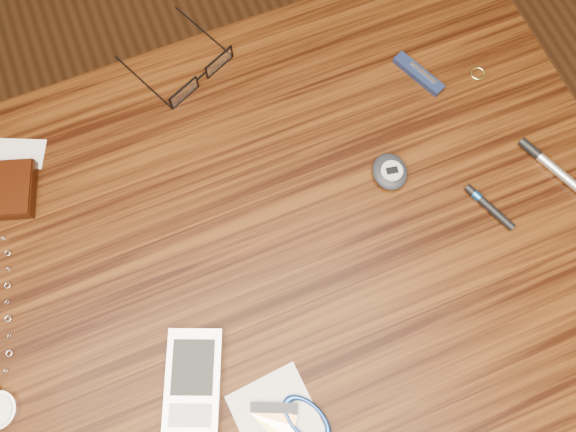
{
  "coord_description": "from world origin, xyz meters",
  "views": [
    {
      "loc": [
        -0.04,
        -0.18,
        1.47
      ],
      "look_at": [
        0.05,
        0.03,
        0.76
      ],
      "focal_mm": 35.0,
      "sensor_mm": 36.0,
      "label": 1
    }
  ],
  "objects_px": {
    "eyeglasses": "(198,75)",
    "pedometer": "(390,172)",
    "desk": "(265,269)",
    "notepad_keys": "(292,419)",
    "pocket_knife": "(419,74)",
    "silver_pen": "(557,171)",
    "pda_phone": "(193,380)"
  },
  "relations": [
    {
      "from": "desk",
      "to": "pocket_knife",
      "type": "bearing_deg",
      "value": 27.81
    },
    {
      "from": "silver_pen",
      "to": "pedometer",
      "type": "bearing_deg",
      "value": 158.59
    },
    {
      "from": "eyeglasses",
      "to": "notepad_keys",
      "type": "xyz_separation_m",
      "value": [
        -0.05,
        -0.48,
        -0.01
      ]
    },
    {
      "from": "eyeglasses",
      "to": "pedometer",
      "type": "bearing_deg",
      "value": -51.26
    },
    {
      "from": "pda_phone",
      "to": "silver_pen",
      "type": "distance_m",
      "value": 0.56
    },
    {
      "from": "pda_phone",
      "to": "silver_pen",
      "type": "height_order",
      "value": "pda_phone"
    },
    {
      "from": "pda_phone",
      "to": "silver_pen",
      "type": "relative_size",
      "value": 0.96
    },
    {
      "from": "pocket_knife",
      "to": "eyeglasses",
      "type": "bearing_deg",
      "value": 158.96
    },
    {
      "from": "pedometer",
      "to": "notepad_keys",
      "type": "height_order",
      "value": "pedometer"
    },
    {
      "from": "pedometer",
      "to": "notepad_keys",
      "type": "xyz_separation_m",
      "value": [
        -0.24,
        -0.24,
        -0.01
      ]
    },
    {
      "from": "pocket_knife",
      "to": "silver_pen",
      "type": "height_order",
      "value": "same"
    },
    {
      "from": "notepad_keys",
      "to": "pocket_knife",
      "type": "distance_m",
      "value": 0.51
    },
    {
      "from": "notepad_keys",
      "to": "desk",
      "type": "bearing_deg",
      "value": 78.48
    },
    {
      "from": "desk",
      "to": "eyeglasses",
      "type": "relative_size",
      "value": 6.06
    },
    {
      "from": "desk",
      "to": "pocket_knife",
      "type": "relative_size",
      "value": 11.88
    },
    {
      "from": "notepad_keys",
      "to": "pedometer",
      "type": "bearing_deg",
      "value": 45.0
    },
    {
      "from": "eyeglasses",
      "to": "pda_phone",
      "type": "distance_m",
      "value": 0.42
    },
    {
      "from": "desk",
      "to": "eyeglasses",
      "type": "distance_m",
      "value": 0.3
    },
    {
      "from": "pedometer",
      "to": "silver_pen",
      "type": "height_order",
      "value": "pedometer"
    },
    {
      "from": "pedometer",
      "to": "pocket_knife",
      "type": "xyz_separation_m",
      "value": [
        0.11,
        0.12,
        -0.0
      ]
    },
    {
      "from": "pocket_knife",
      "to": "pedometer",
      "type": "bearing_deg",
      "value": -130.37
    },
    {
      "from": "pda_phone",
      "to": "pedometer",
      "type": "bearing_deg",
      "value": 25.0
    },
    {
      "from": "desk",
      "to": "notepad_keys",
      "type": "xyz_separation_m",
      "value": [
        -0.04,
        -0.21,
        0.11
      ]
    },
    {
      "from": "notepad_keys",
      "to": "silver_pen",
      "type": "relative_size",
      "value": 0.83
    },
    {
      "from": "notepad_keys",
      "to": "silver_pen",
      "type": "xyz_separation_m",
      "value": [
        0.46,
        0.16,
        0.0
      ]
    },
    {
      "from": "pda_phone",
      "to": "notepad_keys",
      "type": "height_order",
      "value": "pda_phone"
    },
    {
      "from": "pedometer",
      "to": "pocket_knife",
      "type": "relative_size",
      "value": 0.75
    },
    {
      "from": "pedometer",
      "to": "pocket_knife",
      "type": "distance_m",
      "value": 0.16
    },
    {
      "from": "notepad_keys",
      "to": "pocket_knife",
      "type": "bearing_deg",
      "value": 46.5
    },
    {
      "from": "eyeglasses",
      "to": "silver_pen",
      "type": "distance_m",
      "value": 0.52
    },
    {
      "from": "eyeglasses",
      "to": "pedometer",
      "type": "height_order",
      "value": "eyeglasses"
    },
    {
      "from": "eyeglasses",
      "to": "notepad_keys",
      "type": "bearing_deg",
      "value": -96.04
    }
  ]
}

